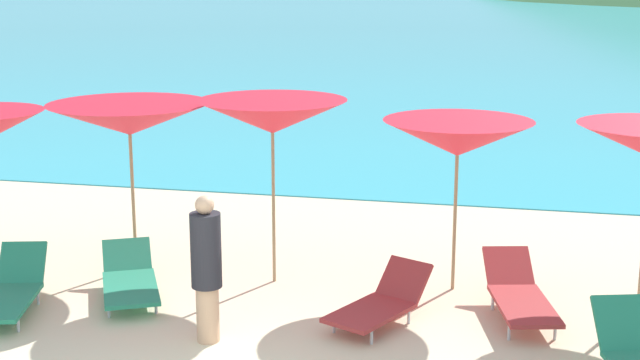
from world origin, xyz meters
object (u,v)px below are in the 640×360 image
at_px(umbrella_5, 458,138).
at_px(lounge_chair_6, 129,279).
at_px(umbrella_4, 272,117).
at_px(beachgoer_1, 206,266).
at_px(lounge_chair_1, 640,356).
at_px(umbrella_3, 129,119).
at_px(lounge_chair_3, 11,290).
at_px(lounge_chair_7, 381,302).
at_px(lounge_chair_0, 519,294).

bearing_deg(umbrella_5, lounge_chair_6, -163.16).
bearing_deg(umbrella_4, beachgoer_1, -95.51).
distance_m(umbrella_4, lounge_chair_1, 5.13).
relative_size(lounge_chair_6, beachgoer_1, 1.06).
xyz_separation_m(umbrella_5, lounge_chair_1, (1.97, -2.40, -1.62)).
bearing_deg(umbrella_3, umbrella_5, 1.08).
relative_size(lounge_chair_1, lounge_chair_6, 0.89).
bearing_deg(beachgoer_1, lounge_chair_6, -80.66).
relative_size(lounge_chair_3, lounge_chair_7, 1.08).
xyz_separation_m(lounge_chair_6, beachgoer_1, (1.39, -1.05, 0.63)).
xyz_separation_m(umbrella_4, lounge_chair_0, (3.11, -0.59, -1.87)).
distance_m(lounge_chair_0, lounge_chair_1, 1.98).
xyz_separation_m(lounge_chair_3, lounge_chair_7, (4.32, 0.59, -0.01)).
bearing_deg(lounge_chair_0, lounge_chair_7, -174.22).
height_order(umbrella_4, lounge_chair_3, umbrella_4).
bearing_deg(lounge_chair_1, lounge_chair_7, 142.08).
distance_m(lounge_chair_3, lounge_chair_7, 4.36).
xyz_separation_m(lounge_chair_6, lounge_chair_7, (3.15, -0.15, 0.02)).
relative_size(umbrella_3, lounge_chair_0, 1.27).
bearing_deg(lounge_chair_7, lounge_chair_6, -157.02).
relative_size(lounge_chair_1, lounge_chair_3, 0.93).
distance_m(umbrella_5, lounge_chair_0, 2.01).
bearing_deg(beachgoer_1, umbrella_4, -139.01).
xyz_separation_m(umbrella_3, lounge_chair_6, (0.40, -1.09, -1.80)).
bearing_deg(lounge_chair_1, umbrella_5, 113.28).
xyz_separation_m(umbrella_4, lounge_chair_7, (1.57, -1.12, -1.91)).
bearing_deg(lounge_chair_0, beachgoer_1, -169.95).
bearing_deg(lounge_chair_6, umbrella_4, 4.80).
bearing_deg(umbrella_4, lounge_chair_7, -35.60).
bearing_deg(umbrella_3, lounge_chair_0, -7.92).
distance_m(lounge_chair_6, lounge_chair_7, 3.15).
bearing_deg(beachgoer_1, lounge_chair_3, -50.33).
bearing_deg(umbrella_3, beachgoer_1, -50.22).
relative_size(lounge_chair_0, lounge_chair_3, 1.10).
distance_m(umbrella_4, umbrella_5, 2.30).
distance_m(umbrella_3, umbrella_5, 4.26).
xyz_separation_m(lounge_chair_0, lounge_chair_6, (-4.69, -0.38, -0.05)).
height_order(umbrella_5, beachgoer_1, umbrella_5).
height_order(umbrella_5, lounge_chair_1, umbrella_5).
relative_size(lounge_chair_0, beachgoer_1, 1.12).
relative_size(umbrella_4, umbrella_5, 1.10).
xyz_separation_m(umbrella_5, lounge_chair_0, (0.82, -0.79, -1.66)).
bearing_deg(beachgoer_1, umbrella_3, -93.71).
distance_m(umbrella_3, lounge_chair_0, 5.42).
bearing_deg(umbrella_5, lounge_chair_3, -159.19).
height_order(umbrella_5, lounge_chair_0, umbrella_5).
relative_size(umbrella_4, lounge_chair_1, 1.54).
bearing_deg(lounge_chair_3, lounge_chair_6, 17.59).
distance_m(lounge_chair_1, beachgoer_1, 4.49).
relative_size(umbrella_5, beachgoer_1, 1.32).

